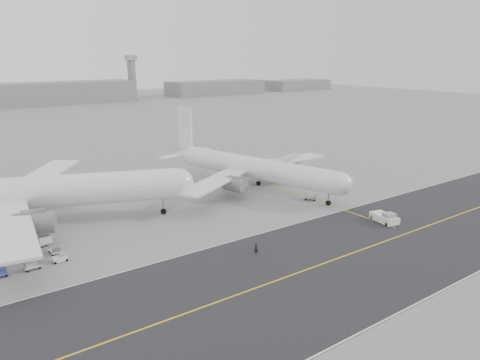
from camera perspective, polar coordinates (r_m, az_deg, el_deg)
ground at (r=83.54m, az=-2.52°, el=-7.21°), size 700.00×700.00×0.00m
taxiway at (r=73.73m, az=8.74°, el=-10.53°), size 220.00×59.00×0.03m
horizon_buildings at (r=334.04m, az=-23.70°, el=8.37°), size 520.00×28.00×28.00m
control_tower at (r=359.39m, az=-13.04°, el=12.22°), size 7.00×7.00×31.25m
airliner_a at (r=97.00m, az=-24.54°, el=-1.46°), size 60.71×59.48×22.03m
airliner_b at (r=113.00m, az=1.45°, el=1.55°), size 50.64×51.79×18.22m
pushback_tug at (r=95.54m, az=17.25°, el=-4.42°), size 4.01×7.76×2.18m
jet_bridge at (r=122.03m, az=5.36°, el=1.95°), size 15.56×7.93×5.88m
gse_cluster at (r=84.82m, az=-24.98°, el=-8.33°), size 18.17×21.34×1.81m
stray_dolly at (r=106.41m, az=8.58°, el=-2.41°), size 2.57×2.79×1.47m
ground_crew_a at (r=77.14m, az=1.99°, el=-8.38°), size 0.82×0.67×1.93m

